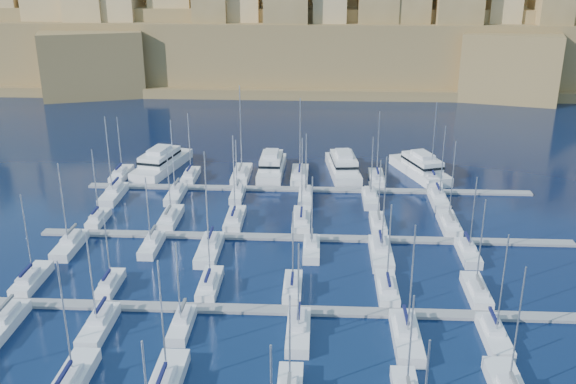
# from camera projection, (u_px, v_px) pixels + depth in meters

# --- Properties ---
(ground) EXTENTS (600.00, 600.00, 0.00)m
(ground) POSITION_uv_depth(u_px,v_px,m) (302.00, 268.00, 91.98)
(ground) COLOR #030931
(ground) RESTS_ON ground
(pontoon_mid_near) EXTENTS (84.00, 2.00, 0.40)m
(pontoon_mid_near) POSITION_uv_depth(u_px,v_px,m) (299.00, 311.00, 80.69)
(pontoon_mid_near) COLOR slate
(pontoon_mid_near) RESTS_ON ground
(pontoon_mid_far) EXTENTS (84.00, 2.00, 0.40)m
(pontoon_mid_far) POSITION_uv_depth(u_px,v_px,m) (304.00, 238.00, 101.26)
(pontoon_mid_far) COLOR slate
(pontoon_mid_far) RESTS_ON ground
(pontoon_far) EXTENTS (84.00, 2.00, 0.40)m
(pontoon_far) POSITION_uv_depth(u_px,v_px,m) (307.00, 189.00, 121.82)
(pontoon_far) COLOR slate
(pontoon_far) RESTS_ON ground
(sailboat_1) EXTENTS (3.00, 9.99, 14.66)m
(sailboat_1) POSITION_uv_depth(u_px,v_px,m) (71.00, 381.00, 66.54)
(sailboat_1) COLOR silver
(sailboat_1) RESTS_ON ground
(sailboat_2) EXTENTS (3.08, 10.27, 14.92)m
(sailboat_2) POSITION_uv_depth(u_px,v_px,m) (166.00, 384.00, 66.19)
(sailboat_2) COLOR silver
(sailboat_2) RESTS_ON ground
(sailboat_12) EXTENTS (2.68, 8.92, 13.18)m
(sailboat_12) POSITION_uv_depth(u_px,v_px,m) (32.00, 279.00, 87.28)
(sailboat_12) COLOR silver
(sailboat_12) RESTS_ON ground
(sailboat_13) EXTENTS (2.20, 7.34, 10.59)m
(sailboat_13) POSITION_uv_depth(u_px,v_px,m) (110.00, 284.00, 86.03)
(sailboat_13) COLOR silver
(sailboat_13) RESTS_ON ground
(sailboat_14) EXTENTS (2.58, 8.61, 13.25)m
(sailboat_14) POSITION_uv_depth(u_px,v_px,m) (210.00, 284.00, 85.95)
(sailboat_14) COLOR silver
(sailboat_14) RESTS_ON ground
(sailboat_15) EXTENTS (2.40, 8.01, 11.70)m
(sailboat_15) POSITION_uv_depth(u_px,v_px,m) (293.00, 288.00, 85.14)
(sailboat_15) COLOR silver
(sailboat_15) RESTS_ON ground
(sailboat_16) EXTENTS (2.64, 8.82, 12.78)m
(sailboat_16) POSITION_uv_depth(u_px,v_px,m) (387.00, 289.00, 84.90)
(sailboat_16) COLOR silver
(sailboat_16) RESTS_ON ground
(sailboat_17) EXTENTS (2.62, 8.75, 13.72)m
(sailboat_17) POSITION_uv_depth(u_px,v_px,m) (476.00, 291.00, 84.29)
(sailboat_17) COLOR silver
(sailboat_17) RESTS_ON ground
(sailboat_18) EXTENTS (2.95, 9.84, 13.41)m
(sailboat_18) POSITION_uv_depth(u_px,v_px,m) (3.00, 324.00, 76.79)
(sailboat_18) COLOR silver
(sailboat_18) RESTS_ON ground
(sailboat_19) EXTENTS (2.71, 9.04, 13.42)m
(sailboat_19) POSITION_uv_depth(u_px,v_px,m) (99.00, 325.00, 76.60)
(sailboat_19) COLOR silver
(sailboat_19) RESTS_ON ground
(sailboat_20) EXTENTS (2.28, 7.60, 12.00)m
(sailboat_20) POSITION_uv_depth(u_px,v_px,m) (182.00, 324.00, 76.79)
(sailboat_20) COLOR silver
(sailboat_20) RESTS_ON ground
(sailboat_21) EXTENTS (2.74, 9.12, 12.63)m
(sailboat_21) POSITION_uv_depth(u_px,v_px,m) (298.00, 331.00, 75.41)
(sailboat_21) COLOR silver
(sailboat_21) RESTS_ON ground
(sailboat_22) EXTENTS (3.07, 10.25, 15.44)m
(sailboat_22) POSITION_uv_depth(u_px,v_px,m) (406.00, 336.00, 74.27)
(sailboat_22) COLOR silver
(sailboat_22) RESTS_ON ground
(sailboat_23) EXTENTS (2.63, 8.78, 14.17)m
(sailboat_23) POSITION_uv_depth(u_px,v_px,m) (494.00, 336.00, 74.46)
(sailboat_23) COLOR silver
(sailboat_23) RESTS_ON ground
(sailboat_24) EXTENTS (2.22, 7.39, 12.98)m
(sailboat_24) POSITION_uv_depth(u_px,v_px,m) (98.00, 219.00, 107.04)
(sailboat_24) COLOR silver
(sailboat_24) RESTS_ON ground
(sailboat_25) EXTENTS (2.79, 9.29, 13.27)m
(sailboat_25) POSITION_uv_depth(u_px,v_px,m) (170.00, 218.00, 107.33)
(sailboat_25) COLOR silver
(sailboat_25) RESTS_ON ground
(sailboat_26) EXTENTS (2.80, 9.35, 15.32)m
(sailboat_26) POSITION_uv_depth(u_px,v_px,m) (235.00, 219.00, 106.82)
(sailboat_26) COLOR silver
(sailboat_26) RESTS_ON ground
(sailboat_27) EXTENTS (2.92, 9.75, 15.06)m
(sailboat_27) POSITION_uv_depth(u_px,v_px,m) (302.00, 220.00, 106.46)
(sailboat_27) COLOR silver
(sailboat_27) RESTS_ON ground
(sailboat_28) EXTENTS (2.44, 8.12, 11.83)m
(sailboat_28) POSITION_uv_depth(u_px,v_px,m) (378.00, 224.00, 105.12)
(sailboat_28) COLOR silver
(sailboat_28) RESTS_ON ground
(sailboat_29) EXTENTS (2.80, 9.33, 14.96)m
(sailboat_29) POSITION_uv_depth(u_px,v_px,m) (449.00, 224.00, 105.10)
(sailboat_29) COLOR silver
(sailboat_29) RESTS_ON ground
(sailboat_30) EXTENTS (2.81, 9.38, 14.26)m
(sailboat_30) POSITION_uv_depth(u_px,v_px,m) (70.00, 245.00, 97.57)
(sailboat_30) COLOR silver
(sailboat_30) RESTS_ON ground
(sailboat_31) EXTENTS (2.43, 8.09, 12.06)m
(sailboat_31) POSITION_uv_depth(u_px,v_px,m) (152.00, 245.00, 97.57)
(sailboat_31) COLOR silver
(sailboat_31) RESTS_ON ground
(sailboat_32) EXTENTS (3.10, 10.34, 16.53)m
(sailboat_32) POSITION_uv_depth(u_px,v_px,m) (210.00, 249.00, 96.08)
(sailboat_32) COLOR silver
(sailboat_32) RESTS_ON ground
(sailboat_33) EXTENTS (2.46, 8.20, 12.65)m
(sailboat_33) POSITION_uv_depth(u_px,v_px,m) (311.00, 249.00, 96.34)
(sailboat_33) COLOR silver
(sailboat_33) RESTS_ON ground
(sailboat_34) EXTENTS (3.10, 10.33, 16.19)m
(sailboat_34) POSITION_uv_depth(u_px,v_px,m) (381.00, 253.00, 94.84)
(sailboat_34) COLOR silver
(sailboat_34) RESTS_ON ground
(sailboat_35) EXTENTS (2.53, 8.44, 13.06)m
(sailboat_35) POSITION_uv_depth(u_px,v_px,m) (468.00, 252.00, 95.10)
(sailboat_35) COLOR silver
(sailboat_35) RESTS_ON ground
(sailboat_36) EXTENTS (2.70, 9.01, 12.68)m
(sailboat_36) POSITION_uv_depth(u_px,v_px,m) (121.00, 174.00, 128.49)
(sailboat_36) COLOR silver
(sailboat_36) RESTS_ON ground
(sailboat_37) EXTENTS (2.56, 8.53, 13.56)m
(sailboat_37) POSITION_uv_depth(u_px,v_px,m) (191.00, 176.00, 127.59)
(sailboat_37) COLOR silver
(sailboat_37) RESTS_ON ground
(sailboat_38) EXTENTS (3.27, 10.92, 18.85)m
(sailboat_38) POSITION_uv_depth(u_px,v_px,m) (241.00, 174.00, 128.17)
(sailboat_38) COLOR silver
(sailboat_38) RESTS_ON ground
(sailboat_39) EXTENTS (3.27, 10.89, 16.54)m
(sailboat_39) POSITION_uv_depth(u_px,v_px,m) (300.00, 175.00, 127.60)
(sailboat_39) COLOR silver
(sailboat_39) RESTS_ON ground
(sailboat_40) EXTENTS (2.78, 9.26, 14.35)m
(sailboat_40) POSITION_uv_depth(u_px,v_px,m) (377.00, 178.00, 126.12)
(sailboat_40) COLOR silver
(sailboat_40) RESTS_ON ground
(sailboat_41) EXTENTS (2.87, 9.57, 16.17)m
(sailboat_41) POSITION_uv_depth(u_px,v_px,m) (431.00, 179.00, 125.74)
(sailboat_41) COLOR silver
(sailboat_41) RESTS_ON ground
(sailboat_42) EXTENTS (2.98, 9.94, 15.81)m
(sailboat_42) POSITION_uv_depth(u_px,v_px,m) (114.00, 194.00, 117.88)
(sailboat_42) COLOR silver
(sailboat_42) RESTS_ON ground
(sailboat_43) EXTENTS (2.65, 8.84, 15.20)m
(sailboat_43) POSITION_uv_depth(u_px,v_px,m) (176.00, 194.00, 117.83)
(sailboat_43) COLOR silver
(sailboat_43) RESTS_ON ground
(sailboat_44) EXTENTS (2.25, 7.51, 11.56)m
(sailboat_44) POSITION_uv_depth(u_px,v_px,m) (238.00, 194.00, 117.91)
(sailboat_44) COLOR silver
(sailboat_44) RESTS_ON ground
(sailboat_45) EXTENTS (2.52, 8.41, 13.00)m
(sailboat_45) POSITION_uv_depth(u_px,v_px,m) (306.00, 196.00, 116.88)
(sailboat_45) COLOR silver
(sailboat_45) RESTS_ON ground
(sailboat_46) EXTENTS (2.67, 8.88, 12.65)m
(sailboat_46) POSITION_uv_depth(u_px,v_px,m) (370.00, 198.00, 116.09)
(sailboat_46) COLOR silver
(sailboat_46) RESTS_ON ground
(sailboat_47) EXTENTS (2.76, 9.20, 14.82)m
(sailboat_47) POSITION_uv_depth(u_px,v_px,m) (439.00, 199.00, 115.35)
(sailboat_47) COLOR silver
(sailboat_47) RESTS_ON ground
(motor_yacht_a) EXTENTS (9.41, 19.70, 5.25)m
(motor_yacht_a) POSITION_uv_depth(u_px,v_px,m) (161.00, 162.00, 132.68)
(motor_yacht_a) COLOR silver
(motor_yacht_a) RESTS_ON ground
(motor_yacht_b) EXTENTS (5.06, 16.11, 5.25)m
(motor_yacht_b) POSITION_uv_depth(u_px,v_px,m) (272.00, 166.00, 130.25)
(motor_yacht_b) COLOR silver
(motor_yacht_b) RESTS_ON ground
(motor_yacht_c) EXTENTS (7.15, 17.90, 5.25)m
(motor_yacht_c) POSITION_uv_depth(u_px,v_px,m) (343.00, 166.00, 130.17)
(motor_yacht_c) COLOR silver
(motor_yacht_c) RESTS_ON ground
(motor_yacht_d) EXTENTS (10.89, 18.23, 5.25)m
(motor_yacht_d) POSITION_uv_depth(u_px,v_px,m) (421.00, 167.00, 129.46)
(motor_yacht_d) COLOR silver
(motor_yacht_d) RESTS_ON ground
(fortified_city) EXTENTS (460.00, 108.95, 59.52)m
(fortified_city) POSITION_uv_depth(u_px,v_px,m) (315.00, 33.00, 231.93)
(fortified_city) COLOR brown
(fortified_city) RESTS_ON ground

